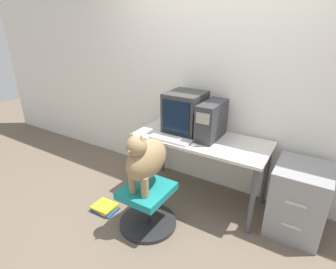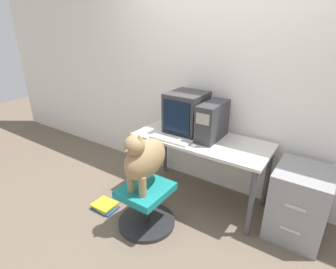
# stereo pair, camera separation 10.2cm
# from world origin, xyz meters

# --- Properties ---
(ground_plane) EXTENTS (12.00, 12.00, 0.00)m
(ground_plane) POSITION_xyz_m (0.00, 0.00, 0.00)
(ground_plane) COLOR #6B5B4C
(wall_back) EXTENTS (8.00, 0.05, 2.60)m
(wall_back) POSITION_xyz_m (0.00, 0.70, 1.30)
(wall_back) COLOR white
(wall_back) RESTS_ON ground_plane
(desk) EXTENTS (1.41, 0.63, 0.73)m
(desk) POSITION_xyz_m (0.00, 0.32, 0.64)
(desk) COLOR silver
(desk) RESTS_ON ground_plane
(crt_monitor) EXTENTS (0.38, 0.41, 0.44)m
(crt_monitor) POSITION_xyz_m (-0.24, 0.39, 0.95)
(crt_monitor) COLOR #383838
(crt_monitor) RESTS_ON desk
(pc_tower) EXTENTS (0.19, 0.45, 0.38)m
(pc_tower) POSITION_xyz_m (0.08, 0.38, 0.92)
(pc_tower) COLOR #333338
(pc_tower) RESTS_ON desk
(keyboard) EXTENTS (0.45, 0.16, 0.03)m
(keyboard) POSITION_xyz_m (-0.24, 0.10, 0.75)
(keyboard) COLOR silver
(keyboard) RESTS_ON desk
(computer_mouse) EXTENTS (0.06, 0.05, 0.03)m
(computer_mouse) POSITION_xyz_m (0.03, 0.10, 0.75)
(computer_mouse) COLOR silver
(computer_mouse) RESTS_ON desk
(office_chair) EXTENTS (0.56, 0.56, 0.43)m
(office_chair) POSITION_xyz_m (-0.22, -0.36, 0.21)
(office_chair) COLOR #262628
(office_chair) RESTS_ON ground_plane
(dog) EXTENTS (0.25, 0.51, 0.59)m
(dog) POSITION_xyz_m (-0.22, -0.36, 0.73)
(dog) COLOR #9E7F56
(dog) RESTS_ON office_chair
(filing_cabinet) EXTENTS (0.46, 0.54, 0.67)m
(filing_cabinet) POSITION_xyz_m (1.00, 0.34, 0.33)
(filing_cabinet) COLOR gray
(filing_cabinet) RESTS_ON ground_plane
(book_stack_floor) EXTENTS (0.26, 0.21, 0.06)m
(book_stack_floor) POSITION_xyz_m (-0.73, -0.43, 0.03)
(book_stack_floor) COLOR #1E4C9E
(book_stack_floor) RESTS_ON ground_plane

